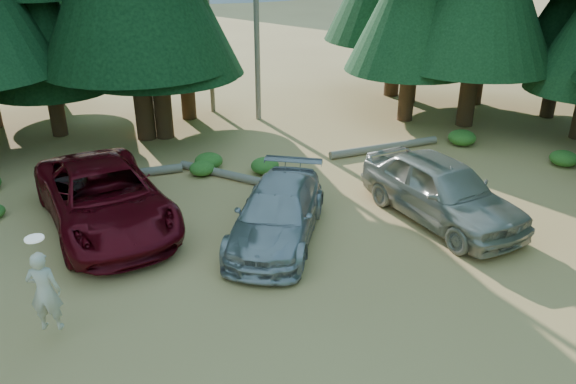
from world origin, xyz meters
The scene contains 16 objects.
ground centered at (0.00, 0.00, 0.00)m, with size 160.00×160.00×0.00m, color tan.
forest_belt_north centered at (0.00, 15.00, 0.00)m, with size 36.00×7.00×22.00m, color black, non-canonical shape.
snag_back centered at (-1.20, 16.00, 5.00)m, with size 0.20×0.20×10.00m, color gray.
red_pickup centered at (-4.48, 4.84, 0.89)m, with size 2.97×6.43×1.79m, color #5B0711.
silver_minivan_center centered at (0.21, 3.41, 0.74)m, with size 2.08×5.11×1.48m, color #A6A8AE.
silver_minivan_right centered at (5.01, 3.88, 0.93)m, with size 2.19×5.43×1.85m, color #AAA597.
frisbee_player centered at (-4.88, -0.09, 1.16)m, with size 0.69×0.49×2.06m.
log_left centered at (-4.57, 8.24, 0.15)m, with size 0.30×0.30×4.24m, color gray.
log_mid centered at (-1.13, 7.94, 0.14)m, with size 0.28×0.28×3.40m, color gray.
log_right centered at (5.17, 9.59, 0.15)m, with size 0.30×0.30×4.64m, color gray.
shrub_left centered at (-1.55, 8.83, 0.27)m, with size 0.99×0.99×0.54m, color #2F611D.
shrub_center_left centered at (0.38, 8.08, 0.27)m, with size 0.98×0.98×0.54m, color #2F611D.
shrub_center_right centered at (-1.79, 8.23, 0.24)m, with size 0.87×0.87×0.48m, color #2F611D.
shrub_right centered at (5.41, 6.55, 0.30)m, with size 1.09×1.09×0.60m, color #2F611D.
shrub_far_right centered at (8.41, 9.84, 0.30)m, with size 1.08×1.08×0.59m, color #2F611D.
shrub_edge_east centered at (11.09, 7.21, 0.27)m, with size 0.98×0.98×0.54m, color #2F611D.
Camera 1 is at (-1.48, -9.95, 7.52)m, focal length 35.00 mm.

